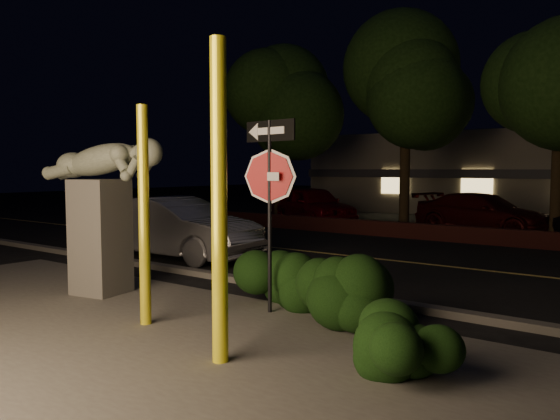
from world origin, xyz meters
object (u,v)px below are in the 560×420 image
object	(u,v)px
yellow_pole_left	(144,216)
parked_car_red	(312,205)
silver_sedan	(176,228)
parked_car_darkred	(483,213)
sculpture	(102,200)
signpost	(270,177)
yellow_pole_right	(219,203)

from	to	relation	value
yellow_pole_left	parked_car_red	world-z (taller)	yellow_pole_left
silver_sedan	parked_car_darkred	world-z (taller)	silver_sedan
sculpture	signpost	bearing A→B (deg)	2.77
silver_sedan	parked_car_red	xyz separation A→B (m)	(-1.75, 8.81, 0.02)
yellow_pole_right	sculpture	bearing A→B (deg)	162.03
parked_car_darkred	sculpture	bearing A→B (deg)	-179.19
sculpture	silver_sedan	distance (m)	4.08
silver_sedan	yellow_pole_left	bearing A→B (deg)	-139.15
yellow_pole_right	parked_car_red	world-z (taller)	yellow_pole_right
signpost	yellow_pole_right	bearing A→B (deg)	-59.99
yellow_pole_left	sculpture	distance (m)	2.28
yellow_pole_left	signpost	world-z (taller)	yellow_pole_left
yellow_pole_right	signpost	size ratio (longest dim) A/B	1.24
signpost	parked_car_red	distance (m)	13.48
silver_sedan	sculpture	bearing A→B (deg)	-153.58
silver_sedan	yellow_pole_right	bearing A→B (deg)	-131.26
yellow_pole_right	silver_sedan	distance (m)	7.70
yellow_pole_left	parked_car_red	xyz separation A→B (m)	(-5.79, 13.11, -0.78)
sculpture	silver_sedan	xyz separation A→B (m)	(-1.92, 3.48, -0.93)
yellow_pole_right	parked_car_red	bearing A→B (deg)	119.47
silver_sedan	parked_car_red	size ratio (longest dim) A/B	1.01
signpost	parked_car_red	world-z (taller)	signpost
parked_car_red	parked_car_darkred	distance (m)	6.44
yellow_pole_right	signpost	world-z (taller)	yellow_pole_right
silver_sedan	parked_car_darkred	size ratio (longest dim) A/B	0.96
yellow_pole_left	yellow_pole_right	bearing A→B (deg)	-14.45
yellow_pole_left	yellow_pole_right	distance (m)	1.98
yellow_pole_left	silver_sedan	bearing A→B (deg)	133.23
yellow_pole_right	silver_sedan	size ratio (longest dim) A/B	0.80
signpost	silver_sedan	xyz separation A→B (m)	(-5.07, 2.74, -1.34)
yellow_pole_left	silver_sedan	xyz separation A→B (m)	(-4.04, 4.30, -0.80)
yellow_pole_right	sculpture	size ratio (longest dim) A/B	1.34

